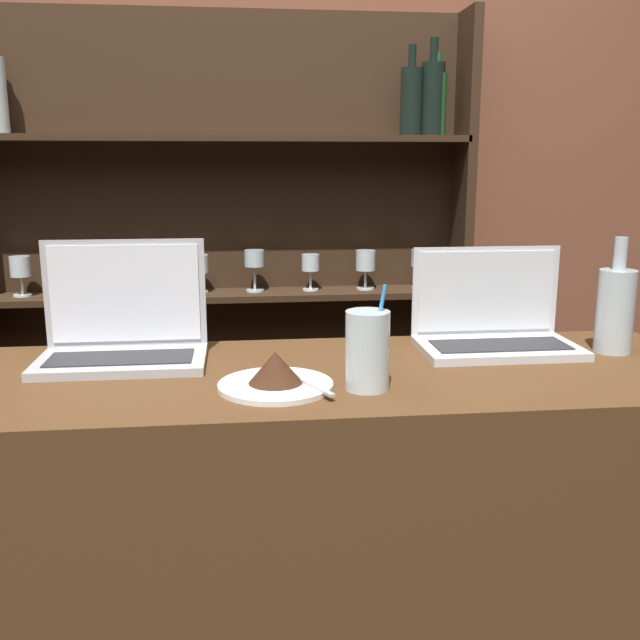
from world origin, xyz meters
name	(u,v)px	position (x,y,z in m)	size (l,w,h in m)	color
bar_counter	(263,611)	(0.00, 0.27, 0.54)	(1.88, 0.55, 1.07)	#4C3019
back_wall	(247,204)	(0.00, 1.28, 1.35)	(7.00, 0.06, 2.70)	brown
back_shelf	(231,306)	(-0.06, 1.21, 1.03)	(1.56, 0.18, 1.94)	#332114
laptop_near	(123,333)	(-0.28, 0.40, 1.13)	(0.34, 0.20, 0.25)	#ADADB2
laptop_far	(493,326)	(0.53, 0.41, 1.12)	(0.35, 0.20, 0.22)	silver
cake_plate	(276,375)	(0.03, 0.17, 1.10)	(0.22, 0.22, 0.07)	white
water_glass	(367,350)	(0.20, 0.15, 1.15)	(0.08, 0.08, 0.20)	silver
wine_bottle_clear	(615,309)	(0.79, 0.35, 1.17)	(0.08, 0.08, 0.25)	#B2C1C6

